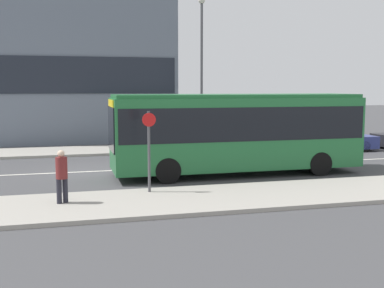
# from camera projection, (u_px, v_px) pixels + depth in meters

# --- Properties ---
(ground_plane) EXTENTS (120.00, 120.00, 0.00)m
(ground_plane) POSITION_uv_depth(u_px,v_px,m) (91.00, 171.00, 20.23)
(ground_plane) COLOR #444447
(sidewalk_near) EXTENTS (44.00, 3.50, 0.13)m
(sidewalk_near) POSITION_uv_depth(u_px,v_px,m) (102.00, 205.00, 14.22)
(sidewalk_near) COLOR #A39E93
(sidewalk_near) RESTS_ON ground_plane
(sidewalk_far) EXTENTS (44.00, 3.50, 0.13)m
(sidewalk_far) POSITION_uv_depth(u_px,v_px,m) (85.00, 151.00, 26.23)
(sidewalk_far) COLOR #A39E93
(sidewalk_far) RESTS_ON ground_plane
(lane_centerline) EXTENTS (41.80, 0.16, 0.01)m
(lane_centerline) POSITION_uv_depth(u_px,v_px,m) (91.00, 171.00, 20.23)
(lane_centerline) COLOR silver
(lane_centerline) RESTS_ON ground_plane
(apartment_block_left_tower) EXTENTS (12.14, 7.01, 15.42)m
(apartment_block_left_tower) POSITION_uv_depth(u_px,v_px,m) (77.00, 23.00, 31.75)
(apartment_block_left_tower) COLOR slate
(apartment_block_left_tower) RESTS_ON ground_plane
(city_bus) EXTENTS (10.07, 2.60, 3.25)m
(city_bus) POSITION_uv_depth(u_px,v_px,m) (237.00, 129.00, 19.41)
(city_bus) COLOR #236B38
(city_bus) RESTS_ON ground_plane
(parked_car_0) EXTENTS (4.57, 1.76, 1.25)m
(parked_car_0) POSITION_uv_depth(u_px,v_px,m) (334.00, 140.00, 26.60)
(parked_car_0) COLOR navy
(parked_car_0) RESTS_ON ground_plane
(pedestrian_near_stop) EXTENTS (0.34, 0.34, 1.58)m
(pedestrian_near_stop) POSITION_uv_depth(u_px,v_px,m) (62.00, 173.00, 14.13)
(pedestrian_near_stop) COLOR #23232D
(pedestrian_near_stop) RESTS_ON sidewalk_near
(bus_stop_sign) EXTENTS (0.44, 0.12, 2.64)m
(bus_stop_sign) POSITION_uv_depth(u_px,v_px,m) (149.00, 145.00, 15.54)
(bus_stop_sign) COLOR #4C4C51
(bus_stop_sign) RESTS_ON sidewalk_near
(street_lamp) EXTENTS (0.36, 0.36, 8.20)m
(street_lamp) POSITION_uv_depth(u_px,v_px,m) (202.00, 59.00, 26.14)
(street_lamp) COLOR #4C4C51
(street_lamp) RESTS_ON sidewalk_far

